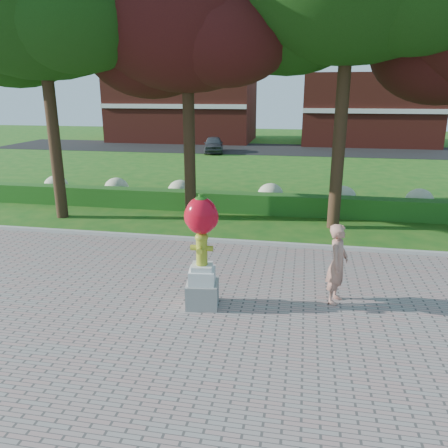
% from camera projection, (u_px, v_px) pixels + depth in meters
% --- Properties ---
extents(ground, '(100.00, 100.00, 0.00)m').
position_uv_depth(ground, '(207.00, 281.00, 11.44)').
color(ground, '#175715').
rests_on(ground, ground).
extents(walkway, '(40.00, 14.00, 0.04)m').
position_uv_depth(walkway, '(158.00, 373.00, 7.67)').
color(walkway, gray).
rests_on(walkway, ground).
extents(curb, '(40.00, 0.18, 0.15)m').
position_uv_depth(curb, '(227.00, 242.00, 14.24)').
color(curb, '#ADADA5').
rests_on(curb, ground).
extents(lawn_hedge, '(24.00, 0.70, 0.80)m').
position_uv_depth(lawn_hedge, '(244.00, 203.00, 17.91)').
color(lawn_hedge, '#234C15').
rests_on(lawn_hedge, ground).
extents(hydrangea_row, '(20.10, 1.10, 0.99)m').
position_uv_depth(hydrangea_row, '(260.00, 194.00, 18.71)').
color(hydrangea_row, beige).
rests_on(hydrangea_row, ground).
extents(street, '(50.00, 8.00, 0.02)m').
position_uv_depth(street, '(277.00, 149.00, 37.79)').
color(street, black).
rests_on(street, ground).
extents(building_left, '(14.00, 8.00, 7.00)m').
position_uv_depth(building_left, '(183.00, 105.00, 44.16)').
color(building_left, maroon).
rests_on(building_left, ground).
extents(building_right, '(12.00, 8.00, 6.40)m').
position_uv_depth(building_right, '(368.00, 109.00, 41.13)').
color(building_right, maroon).
rests_on(building_right, ground).
extents(tree_mid_left, '(8.25, 7.04, 10.69)m').
position_uv_depth(tree_mid_left, '(184.00, 17.00, 15.42)').
color(tree_mid_left, black).
rests_on(tree_mid_left, ground).
extents(hydrant_sculpture, '(0.80, 0.80, 2.63)m').
position_uv_depth(hydrant_sculpture, '(202.00, 248.00, 9.67)').
color(hydrant_sculpture, gray).
rests_on(hydrant_sculpture, walkway).
extents(woman, '(0.64, 0.79, 1.89)m').
position_uv_depth(woman, '(337.00, 264.00, 9.99)').
color(woman, '#B07764').
rests_on(woman, walkway).
extents(parked_car, '(2.21, 4.02, 1.29)m').
position_uv_depth(parked_car, '(213.00, 144.00, 35.65)').
color(parked_car, '#3E4146').
rests_on(parked_car, street).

